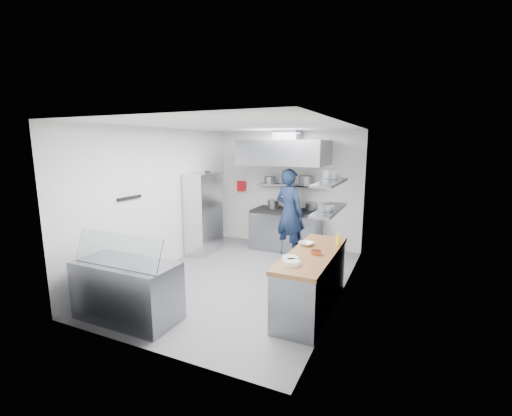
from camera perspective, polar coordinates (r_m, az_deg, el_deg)
The scene contains 36 objects.
floor at distance 6.55m, azimuth -2.23°, elevation -11.71°, with size 5.00×5.00×0.00m, color slate.
ceiling at distance 6.07m, azimuth -2.42°, elevation 13.57°, with size 5.00×5.00×0.00m, color silver.
wall_back at distance 8.43m, azimuth 5.38°, elevation 3.15°, with size 3.60×0.02×2.80m, color white.
wall_front at distance 4.14m, azimuth -18.21°, elevation -5.12°, with size 3.60×0.02×2.80m, color white.
wall_left at distance 7.14m, azimuth -15.33°, elevation 1.48°, with size 5.00×0.02×2.80m, color white.
wall_right at distance 5.59m, azimuth 14.38°, elevation -0.92°, with size 5.00×0.02×2.80m, color white.
gas_range at distance 8.21m, azimuth 5.00°, elevation -3.80°, with size 1.60×0.80×0.90m, color gray.
cooktop at distance 8.10m, azimuth 5.05°, elevation -0.51°, with size 1.57×0.78×0.06m, color black.
stock_pot_left at distance 8.25m, azimuth 2.89°, elevation 0.64°, with size 0.28×0.28×0.20m, color slate.
stock_pot_mid at distance 7.89m, azimuth 6.11°, elevation 0.27°, with size 0.34×0.34×0.24m, color slate.
stock_pot_right at distance 8.19m, azimuth 9.20°, elevation 0.30°, with size 0.27×0.27×0.16m, color slate.
over_range_shelf at distance 8.24m, azimuth 5.68°, elevation 3.81°, with size 1.60×0.30×0.04m, color gray.
shelf_pot_a at distance 8.26m, azimuth 2.35°, elevation 4.64°, with size 0.27×0.27×0.18m, color slate.
shelf_pot_b at distance 8.04m, azimuth 8.28°, elevation 4.53°, with size 0.31×0.31×0.22m, color slate.
extractor_hood at distance 7.79m, azimuth 4.78°, elevation 9.20°, with size 1.90×1.15×0.55m, color gray.
hood_duct at distance 8.00m, azimuth 5.38°, elevation 11.94°, with size 0.55×0.55×0.24m, color slate.
red_firebox at distance 8.86m, azimuth -2.42°, elevation 3.68°, with size 0.22×0.10×0.26m, color red.
chef at distance 7.66m, azimuth 5.55°, elevation -0.78°, with size 0.71×0.47×1.96m, color #131F3A.
wire_rack at distance 7.91m, azimuth -8.72°, elevation -0.91°, with size 0.50×0.90×1.85m, color silver.
rack_bin_a at distance 7.94m, azimuth -8.66°, elevation -1.78°, with size 0.17×0.21×0.19m, color white.
rack_bin_b at distance 8.15m, azimuth -7.36°, elevation 2.15°, with size 0.13×0.17×0.15m, color yellow.
rack_jar at distance 7.87m, azimuth -8.02°, elevation 5.50°, with size 0.12×0.12×0.18m, color black.
knife_strip at distance 6.44m, azimuth -20.33°, elevation 1.60°, with size 0.04×0.55×0.05m, color black.
prep_counter_base at distance 5.38m, azimuth 9.29°, elevation -12.12°, with size 0.62×2.00×0.84m, color gray.
prep_counter_top at distance 5.22m, azimuth 9.43°, elevation -7.55°, with size 0.65×2.04×0.06m, color brown.
plate_stack_a at distance 4.63m, azimuth 6.04°, elevation -9.05°, with size 0.22×0.22×0.06m, color white.
plate_stack_b at distance 4.78m, azimuth 5.72°, elevation -8.42°, with size 0.22×0.22×0.06m, color white.
copper_pan at distance 5.10m, azimuth 9.97°, elevation -7.30°, with size 0.15×0.15×0.06m, color #C26036.
squeeze_bottle at distance 5.61m, azimuth 13.47°, elevation -5.15°, with size 0.06×0.06×0.18m, color yellow.
mixing_bowl at distance 5.52m, azimuth 8.36°, elevation -5.90°, with size 0.22×0.22×0.05m, color white.
wall_shelf_lower at distance 5.31m, azimuth 12.15°, elevation -0.31°, with size 0.30×1.30×0.04m, color gray.
wall_shelf_upper at distance 5.25m, azimuth 12.33°, elevation 4.19°, with size 0.30×1.30×0.04m, color gray.
shelf_pot_c at distance 5.13m, azimuth 11.53°, elevation 0.13°, with size 0.25×0.25×0.10m, color slate.
shelf_pot_d at distance 5.66m, azimuth 12.33°, elevation 5.55°, with size 0.29×0.29×0.14m, color slate.
display_case at distance 5.35m, azimuth -20.66°, elevation -12.76°, with size 1.50×0.70×0.85m, color gray.
display_glass at distance 5.05m, azimuth -22.10°, elevation -6.44°, with size 1.47×0.02×0.45m, color silver.
Camera 1 is at (2.74, -5.40, 2.48)m, focal length 24.00 mm.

